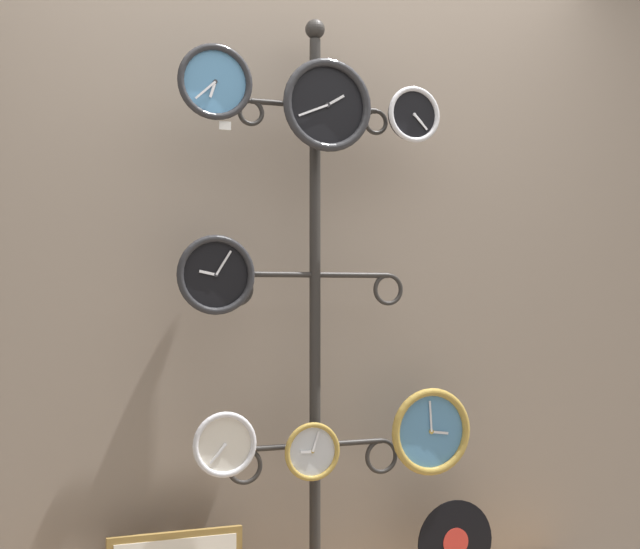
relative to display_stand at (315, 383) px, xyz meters
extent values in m
cube|color=gray|center=(0.00, 0.16, 0.60)|extent=(4.40, 0.04, 2.80)
cylinder|color=#282623|center=(0.00, 0.00, 0.23)|extent=(0.04, 0.04, 2.02)
sphere|color=#282623|center=(0.00, 0.00, 1.27)|extent=(0.07, 0.07, 0.07)
cylinder|color=#282623|center=(-0.12, 0.00, 0.99)|extent=(0.24, 0.02, 0.02)
torus|color=#282623|center=(-0.24, 0.00, 0.95)|extent=(0.10, 0.02, 0.10)
cylinder|color=#282623|center=(0.12, 0.00, 0.99)|extent=(0.24, 0.02, 0.02)
torus|color=#282623|center=(0.24, 0.00, 0.95)|extent=(0.10, 0.02, 0.10)
cylinder|color=#282623|center=(-0.14, 0.00, 0.39)|extent=(0.29, 0.02, 0.02)
torus|color=#282623|center=(-0.29, 0.00, 0.34)|extent=(0.12, 0.02, 0.12)
cylinder|color=#282623|center=(0.14, 0.00, 0.39)|extent=(0.29, 0.02, 0.02)
torus|color=#282623|center=(0.29, 0.00, 0.34)|extent=(0.12, 0.02, 0.12)
cylinder|color=#282623|center=(-0.13, 0.00, -0.22)|extent=(0.26, 0.02, 0.02)
torus|color=#282623|center=(-0.26, 0.00, -0.27)|extent=(0.13, 0.02, 0.13)
cylinder|color=#282623|center=(0.13, 0.00, -0.22)|extent=(0.26, 0.02, 0.02)
torus|color=#282623|center=(0.26, 0.00, -0.27)|extent=(0.13, 0.02, 0.13)
cylinder|color=#4C84B2|center=(-0.40, -0.10, 1.02)|extent=(0.23, 0.02, 0.23)
torus|color=#262628|center=(-0.40, -0.11, 1.02)|extent=(0.26, 0.02, 0.26)
cylinder|color=#262628|center=(-0.40, -0.11, 1.02)|extent=(0.01, 0.01, 0.01)
cube|color=silver|center=(-0.40, -0.11, 0.99)|extent=(0.03, 0.00, 0.06)
cube|color=silver|center=(-0.43, -0.11, 0.99)|extent=(0.07, 0.00, 0.07)
cylinder|color=black|center=(0.01, -0.09, 0.98)|extent=(0.30, 0.02, 0.30)
torus|color=#262628|center=(0.01, -0.11, 0.98)|extent=(0.33, 0.03, 0.33)
cylinder|color=#262628|center=(0.01, -0.11, 0.98)|extent=(0.02, 0.01, 0.02)
cube|color=silver|center=(0.04, -0.11, 0.99)|extent=(0.07, 0.00, 0.04)
cube|color=silver|center=(-0.05, -0.11, 0.95)|extent=(0.11, 0.00, 0.05)
cylinder|color=black|center=(0.35, -0.09, 0.97)|extent=(0.19, 0.02, 0.19)
torus|color=silver|center=(0.35, -0.10, 0.97)|extent=(0.21, 0.02, 0.21)
cylinder|color=silver|center=(0.35, -0.10, 0.97)|extent=(0.01, 0.01, 0.01)
cube|color=silver|center=(0.36, -0.10, 0.95)|extent=(0.04, 0.00, 0.04)
cube|color=silver|center=(0.37, -0.11, 0.94)|extent=(0.06, 0.00, 0.06)
cylinder|color=black|center=(-0.39, -0.07, 0.38)|extent=(0.24, 0.02, 0.24)
torus|color=#262628|center=(-0.39, -0.09, 0.38)|extent=(0.27, 0.02, 0.27)
cylinder|color=#262628|center=(-0.39, -0.09, 0.38)|extent=(0.01, 0.01, 0.01)
cube|color=silver|center=(-0.41, -0.09, 0.39)|extent=(0.06, 0.00, 0.02)
cube|color=silver|center=(-0.36, -0.09, 0.42)|extent=(0.06, 0.00, 0.08)
cylinder|color=silver|center=(-0.36, -0.10, -0.18)|extent=(0.20, 0.02, 0.20)
torus|color=silver|center=(-0.36, -0.11, -0.18)|extent=(0.22, 0.02, 0.22)
cylinder|color=silver|center=(-0.36, -0.11, -0.18)|extent=(0.01, 0.01, 0.01)
cube|color=silver|center=(-0.37, -0.11, -0.20)|extent=(0.04, 0.00, 0.04)
cube|color=silver|center=(-0.38, -0.11, -0.21)|extent=(0.06, 0.00, 0.06)
cylinder|color=silver|center=(-0.04, -0.08, -0.22)|extent=(0.18, 0.02, 0.18)
torus|color=#A58438|center=(-0.04, -0.09, -0.22)|extent=(0.20, 0.02, 0.20)
cylinder|color=#A58438|center=(-0.04, -0.09, -0.22)|extent=(0.01, 0.01, 0.01)
cube|color=silver|center=(-0.07, -0.09, -0.22)|extent=(0.04, 0.00, 0.01)
cube|color=silver|center=(-0.03, -0.09, -0.19)|extent=(0.03, 0.00, 0.07)
cylinder|color=#4C84B2|center=(0.41, -0.08, -0.18)|extent=(0.29, 0.02, 0.29)
torus|color=#A58438|center=(0.41, -0.10, -0.18)|extent=(0.32, 0.03, 0.32)
cylinder|color=#A58438|center=(0.41, -0.10, -0.18)|extent=(0.02, 0.01, 0.02)
cube|color=silver|center=(0.45, -0.10, -0.18)|extent=(0.07, 0.00, 0.02)
cube|color=silver|center=(0.41, -0.10, -0.12)|extent=(0.01, 0.00, 0.11)
cylinder|color=black|center=(0.52, -0.08, -0.59)|extent=(0.31, 0.01, 0.31)
cylinder|color=red|center=(0.52, -0.09, -0.59)|extent=(0.10, 0.00, 0.10)
cube|color=white|center=(-0.36, -0.11, 0.88)|extent=(0.04, 0.00, 0.03)
camera|label=1|loc=(-1.12, -2.97, 0.31)|focal=50.00mm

